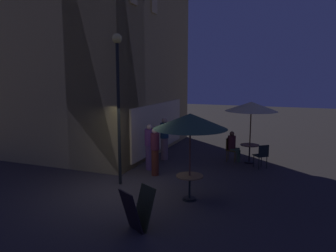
# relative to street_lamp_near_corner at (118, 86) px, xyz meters

# --- Properties ---
(ground_plane) EXTENTS (60.00, 60.00, 0.00)m
(ground_plane) POSITION_rel_street_lamp_near_corner_xyz_m (-0.55, -0.45, -3.20)
(ground_plane) COLOR #342F2D
(cafe_building) EXTENTS (7.80, 8.11, 8.65)m
(cafe_building) POSITION_rel_street_lamp_near_corner_xyz_m (3.24, 2.99, 1.12)
(cafe_building) COLOR tan
(cafe_building) RESTS_ON ground
(street_lamp_near_corner) EXTENTS (0.31, 0.31, 4.81)m
(street_lamp_near_corner) POSITION_rel_street_lamp_near_corner_xyz_m (0.00, 0.00, 0.00)
(street_lamp_near_corner) COLOR black
(street_lamp_near_corner) RESTS_ON ground
(menu_sandwich_board) EXTENTS (0.85, 0.81, 0.99)m
(menu_sandwich_board) POSITION_rel_street_lamp_near_corner_xyz_m (-2.69, -1.98, -2.69)
(menu_sandwich_board) COLOR #252A17
(menu_sandwich_board) RESTS_ON ground
(cafe_table_0) EXTENTS (0.75, 0.75, 0.76)m
(cafe_table_0) POSITION_rel_street_lamp_near_corner_xyz_m (4.16, -3.62, -2.64)
(cafe_table_0) COLOR black
(cafe_table_0) RESTS_ON ground
(cafe_table_1) EXTENTS (0.77, 0.77, 0.72)m
(cafe_table_1) POSITION_rel_street_lamp_near_corner_xyz_m (-0.49, -2.53, -2.66)
(cafe_table_1) COLOR black
(cafe_table_1) RESTS_ON ground
(patio_umbrella_0) EXTENTS (2.08, 2.08, 2.49)m
(patio_umbrella_0) POSITION_rel_street_lamp_near_corner_xyz_m (4.16, -3.62, -0.91)
(patio_umbrella_0) COLOR black
(patio_umbrella_0) RESTS_ON ground
(patio_umbrella_1) EXTENTS (2.07, 2.07, 2.50)m
(patio_umbrella_1) POSITION_rel_street_lamp_near_corner_xyz_m (-0.49, -2.53, -0.93)
(patio_umbrella_1) COLOR black
(patio_umbrella_1) RESTS_ON ground
(cafe_chair_0) EXTENTS (0.61, 0.61, 0.93)m
(cafe_chair_0) POSITION_rel_street_lamp_near_corner_xyz_m (3.51, -4.16, -2.63)
(cafe_chair_0) COLOR black
(cafe_chair_0) RESTS_ON ground
(cafe_chair_1) EXTENTS (0.40, 0.40, 0.97)m
(cafe_chair_1) POSITION_rel_street_lamp_near_corner_xyz_m (4.16, -2.80, -2.62)
(cafe_chair_1) COLOR #523F15
(cafe_chair_1) RESTS_ON ground
(patron_seated_0) EXTENTS (0.32, 0.53, 1.26)m
(patron_seated_0) POSITION_rel_street_lamp_near_corner_xyz_m (4.16, -2.95, -2.50)
(patron_seated_0) COLOR #324832
(patron_seated_0) RESTS_ON ground
(patron_standing_1) EXTENTS (0.31, 0.31, 1.72)m
(patron_standing_1) POSITION_rel_street_lamp_near_corner_xyz_m (1.27, -0.70, -2.32)
(patron_standing_1) COLOR #4E2014
(patron_standing_1) RESTS_ON ground
(patron_standing_2) EXTENTS (0.35, 0.35, 1.78)m
(patron_standing_2) POSITION_rel_street_lamp_near_corner_xyz_m (3.43, -0.20, -2.30)
(patron_standing_2) COLOR #836363
(patron_standing_2) RESTS_ON ground
(patron_standing_3) EXTENTS (0.37, 0.37, 1.73)m
(patron_standing_3) POSITION_rel_street_lamp_near_corner_xyz_m (1.86, -0.22, -2.34)
(patron_standing_3) COLOR #573D68
(patron_standing_3) RESTS_ON ground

